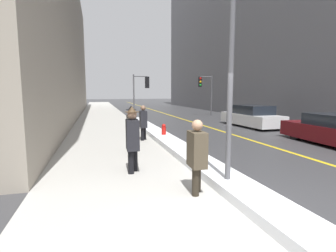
% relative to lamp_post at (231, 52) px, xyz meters
% --- Properties ---
extents(ground_plane, '(160.00, 160.00, 0.00)m').
position_rel_lamp_post_xyz_m(ground_plane, '(-0.17, -1.12, -2.94)').
color(ground_plane, '#38383A').
extents(sidewalk_slab, '(4.00, 80.00, 0.01)m').
position_rel_lamp_post_xyz_m(sidewalk_slab, '(-2.17, 13.88, -2.93)').
color(sidewalk_slab, '#B2AFA8').
rests_on(sidewalk_slab, ground).
extents(road_centre_stripe, '(0.16, 80.00, 0.00)m').
position_rel_lamp_post_xyz_m(road_centre_stripe, '(3.83, 13.88, -2.94)').
color(road_centre_stripe, gold).
rests_on(road_centre_stripe, ground).
extents(snow_bank_curb, '(0.86, 17.54, 0.22)m').
position_rel_lamp_post_xyz_m(snow_bank_curb, '(0.09, 6.02, -2.83)').
color(snow_bank_curb, white).
rests_on(snow_bank_curb, ground).
extents(building_facade_left, '(6.00, 36.00, 12.87)m').
position_rel_lamp_post_xyz_m(building_facade_left, '(-7.17, 18.88, 3.50)').
color(building_facade_left, gray).
rests_on(building_facade_left, ground).
extents(building_facade_right, '(6.00, 36.00, 22.97)m').
position_rel_lamp_post_xyz_m(building_facade_right, '(12.83, 20.88, 8.54)').
color(building_facade_right, slate).
rests_on(building_facade_right, ground).
extents(lamp_post, '(0.28, 0.28, 4.91)m').
position_rel_lamp_post_xyz_m(lamp_post, '(0.00, 0.00, 0.00)').
color(lamp_post, '#515156').
rests_on(lamp_post, ground).
extents(traffic_light_near, '(1.31, 0.41, 3.49)m').
position_rel_lamp_post_xyz_m(traffic_light_near, '(0.79, 15.54, -0.43)').
color(traffic_light_near, '#515156').
rests_on(traffic_light_near, ground).
extents(traffic_light_far, '(1.31, 0.33, 3.64)m').
position_rel_lamp_post_xyz_m(traffic_light_far, '(6.70, 17.04, -0.31)').
color(traffic_light_far, '#515156').
rests_on(traffic_light_far, ground).
extents(pedestrian_with_shoulder_bag, '(0.32, 0.72, 1.56)m').
position_rel_lamp_post_xyz_m(pedestrian_with_shoulder_bag, '(-0.78, -0.11, -2.08)').
color(pedestrian_with_shoulder_bag, '#2A241B').
rests_on(pedestrian_with_shoulder_bag, ground).
extents(pedestrian_in_fedora, '(0.37, 0.75, 1.75)m').
position_rel_lamp_post_xyz_m(pedestrian_in_fedora, '(-1.85, 1.71, -1.99)').
color(pedestrian_in_fedora, black).
rests_on(pedestrian_in_fedora, ground).
extents(pedestrian_nearside, '(0.35, 0.73, 1.66)m').
position_rel_lamp_post_xyz_m(pedestrian_nearside, '(-1.60, 3.86, -2.04)').
color(pedestrian_nearside, black).
rests_on(pedestrian_nearside, ground).
extents(pedestrian_in_glasses, '(0.31, 0.51, 1.54)m').
position_rel_lamp_post_xyz_m(pedestrian_in_glasses, '(-0.77, 6.26, -2.08)').
color(pedestrian_in_glasses, black).
rests_on(pedestrian_in_glasses, ground).
extents(parked_car_white, '(1.88, 4.55, 1.32)m').
position_rel_lamp_post_xyz_m(parked_car_white, '(6.48, 9.13, -2.32)').
color(parked_car_white, silver).
rests_on(parked_car_white, ground).
extents(fire_hydrant, '(0.20, 0.20, 0.70)m').
position_rel_lamp_post_xyz_m(fire_hydrant, '(0.16, 6.26, -2.59)').
color(fire_hydrant, red).
rests_on(fire_hydrant, ground).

